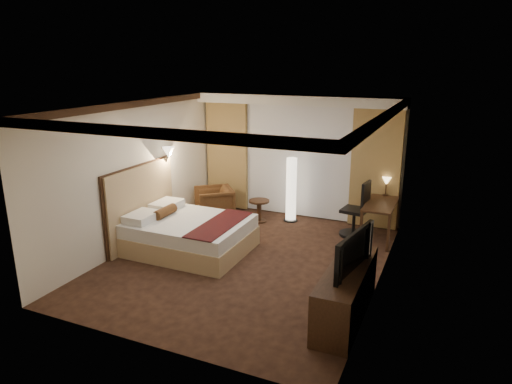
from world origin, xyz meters
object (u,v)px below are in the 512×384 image
at_px(bed, 190,235).
at_px(side_table, 259,211).
at_px(dresser, 346,293).
at_px(armchair, 214,202).
at_px(office_chair, 355,208).
at_px(television, 347,245).
at_px(floor_lamp, 291,190).
at_px(desk, 380,220).

relative_size(bed, side_table, 4.28).
bearing_deg(dresser, side_table, 130.47).
relative_size(armchair, office_chair, 0.69).
height_order(side_table, television, television).
distance_m(office_chair, television, 3.14).
xyz_separation_m(bed, dresser, (3.15, -1.10, 0.05)).
height_order(armchair, floor_lamp, floor_lamp).
distance_m(floor_lamp, desk, 1.99).
height_order(side_table, floor_lamp, floor_lamp).
height_order(bed, television, television).
relative_size(armchair, desk, 0.60).
height_order(side_table, desk, desk).
height_order(desk, dresser, desk).
height_order(armchair, dresser, armchair).
xyz_separation_m(floor_lamp, television, (1.97, -3.38, 0.33)).
relative_size(bed, dresser, 1.14).
distance_m(side_table, dresser, 4.02).
height_order(bed, desk, desk).
xyz_separation_m(side_table, dresser, (2.61, -3.06, 0.11)).
relative_size(office_chair, television, 1.00).
relative_size(side_table, office_chair, 0.43).
bearing_deg(floor_lamp, armchair, -160.08).
bearing_deg(desk, television, -89.63).
relative_size(floor_lamp, television, 1.24).
bearing_deg(bed, side_table, 74.67).
bearing_deg(television, floor_lamp, 40.59).
bearing_deg(dresser, armchair, 141.90).
xyz_separation_m(armchair, television, (3.55, -2.81, 0.65)).
height_order(dresser, television, television).
relative_size(bed, armchair, 2.63).
xyz_separation_m(desk, dresser, (0.05, -3.11, -0.02)).
bearing_deg(television, desk, 10.79).
distance_m(armchair, office_chair, 3.05).
bearing_deg(armchair, floor_lamp, 70.32).
distance_m(bed, floor_lamp, 2.59).
relative_size(floor_lamp, dresser, 0.77).
bearing_deg(desk, side_table, -178.73).
bearing_deg(bed, floor_lamp, 63.26).
xyz_separation_m(side_table, desk, (2.56, 0.06, 0.13)).
xyz_separation_m(armchair, side_table, (0.97, 0.25, -0.15)).
bearing_deg(office_chair, armchair, -166.96).
bearing_deg(desk, dresser, -89.08).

